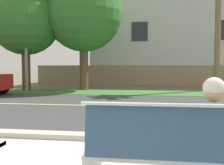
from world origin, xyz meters
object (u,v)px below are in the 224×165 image
bench_right (178,155)px  shade_tree_far_left (27,14)px  shade_tree_left (86,7)px  seated_person_olive (211,131)px  streetlamp (27,16)px

bench_right → shade_tree_far_left: 13.82m
shade_tree_left → bench_right: bearing=-71.9°
bench_right → shade_tree_left: size_ratio=0.27×
seated_person_olive → shade_tree_far_left: (-7.41, 11.10, 3.54)m
streetlamp → shade_tree_left: bearing=24.0°
seated_person_olive → streetlamp: bearing=124.0°
seated_person_olive → shade_tree_left: shade_tree_left is taller
shade_tree_far_left → shade_tree_left: 3.25m
seated_person_olive → shade_tree_left: size_ratio=0.18×
bench_right → shade_tree_far_left: bearing=122.0°
bench_right → shade_tree_far_left: (-7.05, 11.27, 3.76)m
seated_person_olive → shade_tree_left: 13.14m
streetlamp → shade_tree_far_left: bearing=118.6°
shade_tree_far_left → streetlamp: bearing=-61.4°
seated_person_olive → shade_tree_left: (-4.26, 11.78, 3.96)m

